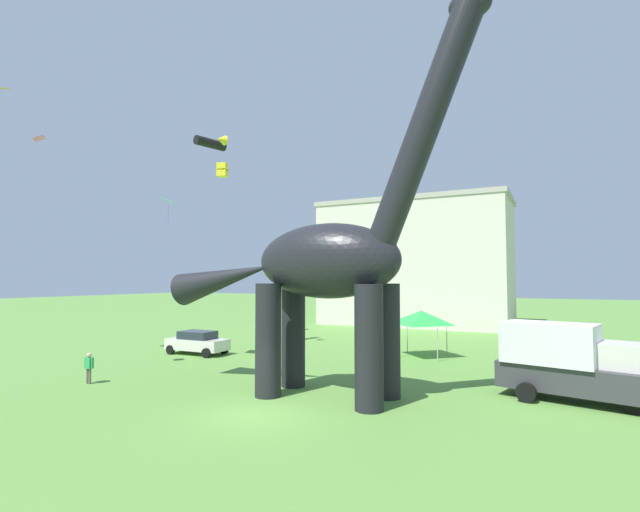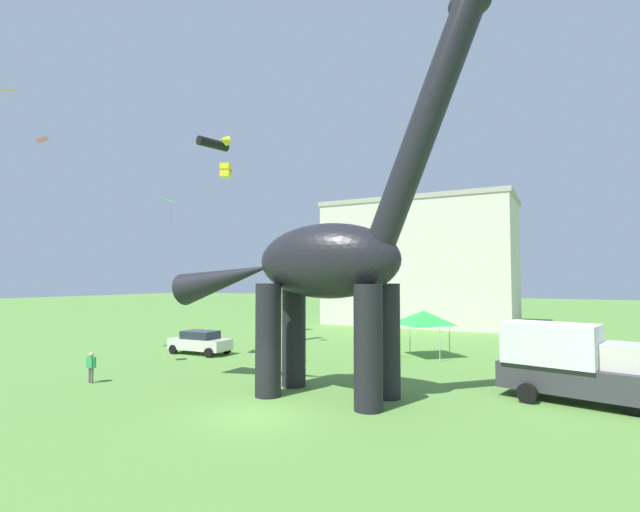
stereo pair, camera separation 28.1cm
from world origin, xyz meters
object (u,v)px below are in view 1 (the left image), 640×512
object	(u,v)px
kite_far_left	(168,201)
kite_far_right	(222,170)
parked_sedan_left	(197,342)
kite_mid_center	(213,143)
parked_box_truck	(568,361)
person_near_flyer	(89,365)
kite_drifting	(39,138)
festival_canopy_tent	(421,317)
dinosaur_sculpture	(326,261)
person_watching_child	(261,347)
person_strolling_adult	(289,344)
kite_high_left	(3,89)

from	to	relation	value
kite_far_left	kite_far_right	size ratio (longest dim) A/B	1.53
parked_sedan_left	kite_mid_center	bearing A→B (deg)	81.82
parked_box_truck	person_near_flyer	size ratio (longest dim) A/B	3.98
person_near_flyer	kite_drifting	size ratio (longest dim) A/B	1.69
kite_far_right	festival_canopy_tent	bearing A→B (deg)	-4.84
festival_canopy_tent	dinosaur_sculpture	bearing A→B (deg)	-94.64
person_watching_child	kite_mid_center	xyz separation A→B (m)	(-4.30, 0.12, 14.14)
person_watching_child	parked_sedan_left	bearing A→B (deg)	-145.93
person_watching_child	parked_box_truck	bearing A→B (deg)	10.52
person_near_flyer	kite_far_left	xyz separation A→B (m)	(-0.70, 5.64, 8.92)
parked_sedan_left	kite_far_right	distance (m)	16.15
kite_mid_center	kite_far_left	world-z (taller)	kite_mid_center
parked_box_truck	festival_canopy_tent	xyz separation A→B (m)	(-8.31, 8.08, 0.90)
parked_box_truck	person_strolling_adult	size ratio (longest dim) A/B	3.33
dinosaur_sculpture	person_near_flyer	world-z (taller)	dinosaur_sculpture
person_near_flyer	kite_drifting	distance (m)	11.98
person_strolling_adult	parked_box_truck	bearing A→B (deg)	178.72
person_strolling_adult	kite_mid_center	xyz separation A→B (m)	(-6.93, 0.89, 13.69)
dinosaur_sculpture	kite_far_left	world-z (taller)	dinosaur_sculpture
person_strolling_adult	kite_high_left	bearing A→B (deg)	37.96
parked_box_truck	dinosaur_sculpture	bearing A→B (deg)	-143.59
parked_box_truck	kite_far_right	distance (m)	30.69
dinosaur_sculpture	kite_far_left	distance (m)	12.93
kite_mid_center	kite_far_right	distance (m)	7.51
person_watching_child	person_near_flyer	world-z (taller)	person_near_flyer
kite_high_left	dinosaur_sculpture	bearing A→B (deg)	6.21
person_watching_child	kite_far_right	size ratio (longest dim) A/B	0.89
kite_far_right	kite_drifting	distance (m)	17.52
person_strolling_adult	kite_far_right	size ratio (longest dim) A/B	1.52
person_strolling_adult	festival_canopy_tent	world-z (taller)	festival_canopy_tent
person_near_flyer	kite_mid_center	xyz separation A→B (m)	(-1.33, 10.36, 13.87)
person_watching_child	kite_far_left	world-z (taller)	kite_far_left
parked_sedan_left	kite_high_left	world-z (taller)	kite_high_left
dinosaur_sculpture	person_watching_child	bearing A→B (deg)	120.93
festival_canopy_tent	kite_drifting	xyz separation A→B (m)	(-15.76, -15.74, 9.81)
dinosaur_sculpture	kite_drifting	xyz separation A→B (m)	(-14.78, -3.67, 6.50)
parked_box_truck	kite_drifting	bearing A→B (deg)	-149.21
parked_box_truck	kite_drifting	xyz separation A→B (m)	(-24.07, -7.67, 10.70)
kite_drifting	dinosaur_sculpture	bearing A→B (deg)	13.93
person_watching_child	person_strolling_adult	xyz separation A→B (m)	(2.64, -0.77, 0.45)
person_watching_child	person_near_flyer	size ratio (longest dim) A/B	0.69
dinosaur_sculpture	person_near_flyer	xyz separation A→B (m)	(-11.32, -3.01, -4.94)
kite_high_left	kite_drifting	size ratio (longest dim) A/B	1.23
person_strolling_adult	festival_canopy_tent	xyz separation A→B (m)	(6.69, 5.62, 1.47)
kite_drifting	kite_high_left	bearing A→B (deg)	167.13
parked_sedan_left	kite_mid_center	size ratio (longest dim) A/B	1.72
parked_box_truck	kite_drifting	size ratio (longest dim) A/B	6.75
parked_box_truck	person_strolling_adult	distance (m)	15.22
kite_high_left	kite_far_right	bearing A→B (deg)	75.67
kite_far_right	kite_drifting	world-z (taller)	kite_far_right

